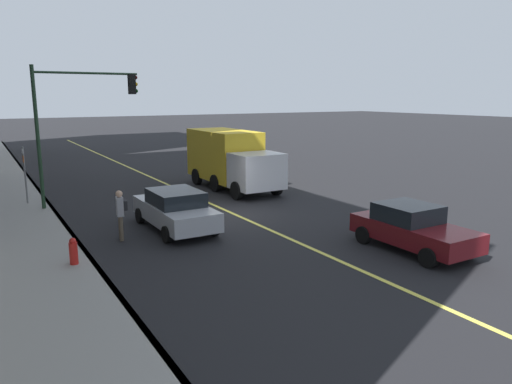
{
  "coord_description": "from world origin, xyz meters",
  "views": [
    {
      "loc": [
        -17.74,
        9.3,
        4.97
      ],
      "look_at": [
        -2.1,
        0.05,
        1.3
      ],
      "focal_mm": 33.69,
      "sensor_mm": 36.0,
      "label": 1
    }
  ],
  "objects_px": {
    "car_maroon": "(412,228)",
    "pedestrian_with_backpack": "(121,211)",
    "fire_hydrant": "(74,254)",
    "truck_yellow": "(230,158)",
    "traffic_light_mast": "(76,112)",
    "street_sign_post": "(25,171)",
    "car_silver": "(175,209)"
  },
  "relations": [
    {
      "from": "car_maroon",
      "to": "pedestrian_with_backpack",
      "type": "height_order",
      "value": "pedestrian_with_backpack"
    },
    {
      "from": "car_maroon",
      "to": "fire_hydrant",
      "type": "distance_m",
      "value": 10.54
    },
    {
      "from": "truck_yellow",
      "to": "traffic_light_mast",
      "type": "height_order",
      "value": "traffic_light_mast"
    },
    {
      "from": "street_sign_post",
      "to": "fire_hydrant",
      "type": "relative_size",
      "value": 2.9
    },
    {
      "from": "car_maroon",
      "to": "car_silver",
      "type": "height_order",
      "value": "car_silver"
    },
    {
      "from": "truck_yellow",
      "to": "pedestrian_with_backpack",
      "type": "height_order",
      "value": "truck_yellow"
    },
    {
      "from": "truck_yellow",
      "to": "fire_hydrant",
      "type": "distance_m",
      "value": 13.09
    },
    {
      "from": "street_sign_post",
      "to": "car_silver",
      "type": "bearing_deg",
      "value": -148.0
    },
    {
      "from": "pedestrian_with_backpack",
      "to": "street_sign_post",
      "type": "xyz_separation_m",
      "value": [
        7.4,
        2.28,
        0.57
      ]
    },
    {
      "from": "traffic_light_mast",
      "to": "street_sign_post",
      "type": "relative_size",
      "value": 2.28
    },
    {
      "from": "street_sign_post",
      "to": "truck_yellow",
      "type": "bearing_deg",
      "value": -94.89
    },
    {
      "from": "traffic_light_mast",
      "to": "fire_hydrant",
      "type": "bearing_deg",
      "value": 167.18
    },
    {
      "from": "car_maroon",
      "to": "pedestrian_with_backpack",
      "type": "xyz_separation_m",
      "value": [
        5.91,
        7.88,
        0.29
      ]
    },
    {
      "from": "car_silver",
      "to": "car_maroon",
      "type": "bearing_deg",
      "value": -137.39
    },
    {
      "from": "truck_yellow",
      "to": "pedestrian_with_backpack",
      "type": "bearing_deg",
      "value": 130.27
    },
    {
      "from": "truck_yellow",
      "to": "car_silver",
      "type": "bearing_deg",
      "value": 137.91
    },
    {
      "from": "pedestrian_with_backpack",
      "to": "traffic_light_mast",
      "type": "relative_size",
      "value": 0.28
    },
    {
      "from": "street_sign_post",
      "to": "fire_hydrant",
      "type": "height_order",
      "value": "street_sign_post"
    },
    {
      "from": "truck_yellow",
      "to": "car_maroon",
      "type": "bearing_deg",
      "value": -179.31
    },
    {
      "from": "car_silver",
      "to": "traffic_light_mast",
      "type": "height_order",
      "value": "traffic_light_mast"
    },
    {
      "from": "car_silver",
      "to": "pedestrian_with_backpack",
      "type": "xyz_separation_m",
      "value": [
        -0.34,
        2.13,
        0.26
      ]
    },
    {
      "from": "pedestrian_with_backpack",
      "to": "fire_hydrant",
      "type": "bearing_deg",
      "value": 137.56
    },
    {
      "from": "pedestrian_with_backpack",
      "to": "car_silver",
      "type": "bearing_deg",
      "value": -80.81
    },
    {
      "from": "street_sign_post",
      "to": "fire_hydrant",
      "type": "distance_m",
      "value": 9.64
    },
    {
      "from": "car_maroon",
      "to": "truck_yellow",
      "type": "height_order",
      "value": "truck_yellow"
    },
    {
      "from": "car_maroon",
      "to": "truck_yellow",
      "type": "bearing_deg",
      "value": 0.69
    },
    {
      "from": "truck_yellow",
      "to": "fire_hydrant",
      "type": "height_order",
      "value": "truck_yellow"
    },
    {
      "from": "car_silver",
      "to": "fire_hydrant",
      "type": "distance_m",
      "value": 4.82
    },
    {
      "from": "traffic_light_mast",
      "to": "fire_hydrant",
      "type": "xyz_separation_m",
      "value": [
        -8.06,
        1.83,
        -3.8
      ]
    },
    {
      "from": "car_silver",
      "to": "pedestrian_with_backpack",
      "type": "height_order",
      "value": "pedestrian_with_backpack"
    },
    {
      "from": "car_silver",
      "to": "truck_yellow",
      "type": "height_order",
      "value": "truck_yellow"
    },
    {
      "from": "pedestrian_with_backpack",
      "to": "traffic_light_mast",
      "type": "xyz_separation_m",
      "value": [
        5.9,
        0.14,
        3.23
      ]
    }
  ]
}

